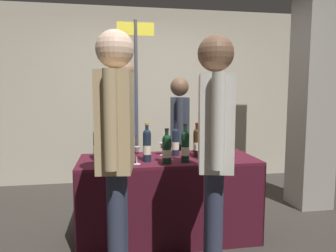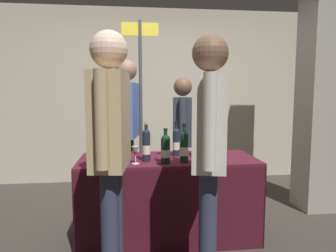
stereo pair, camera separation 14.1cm
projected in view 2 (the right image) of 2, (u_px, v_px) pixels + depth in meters
The scene contains 23 objects.
ground_plane at pixel (168, 236), 2.95m from camera, with size 12.00×12.00×0.00m, color #38332D.
back_partition at pixel (153, 96), 4.80m from camera, with size 6.32×0.12×2.63m, color #B2A893.
concrete_pillar at pixel (321, 81), 3.53m from camera, with size 0.41×0.41×3.01m, color gray.
tasting_table at pixel (168, 183), 2.89m from camera, with size 1.63×0.66×0.77m.
featured_wine_bottle at pixel (176, 142), 2.96m from camera, with size 0.07×0.07×0.33m.
display_bottle_0 at pixel (98, 144), 2.78m from camera, with size 0.07×0.07×0.34m.
display_bottle_1 at pixel (101, 140), 2.97m from camera, with size 0.07×0.07×0.35m.
display_bottle_2 at pixel (207, 140), 2.98m from camera, with size 0.08×0.08×0.35m.
display_bottle_3 at pixel (146, 145), 2.72m from camera, with size 0.07×0.07×0.34m.
display_bottle_4 at pixel (197, 142), 2.92m from camera, with size 0.07×0.07×0.32m.
display_bottle_5 at pixel (166, 149), 2.63m from camera, with size 0.08×0.08×0.30m.
display_bottle_6 at pixel (184, 146), 2.67m from camera, with size 0.07×0.07×0.34m.
display_bottle_7 at pixel (202, 146), 2.76m from camera, with size 0.07×0.07×0.30m.
wine_glass_near_vendor at pixel (135, 151), 2.63m from camera, with size 0.07×0.07×0.15m.
wine_glass_mid at pixel (223, 147), 2.85m from camera, with size 0.07×0.07×0.14m.
wine_glass_near_taster at pixel (164, 146), 2.99m from camera, with size 0.08×0.08×0.12m.
flower_vase at pixel (115, 145), 2.94m from camera, with size 0.11×0.11×0.37m.
brochure_stand at pixel (217, 153), 2.72m from camera, with size 0.13×0.01×0.16m, color silver.
vendor_presenter at pixel (127, 121), 3.47m from camera, with size 0.28×0.59×1.74m.
vendor_assistant at pixel (183, 132), 3.58m from camera, with size 0.28×0.57×1.54m.
taster_foreground_right at pixel (111, 139), 2.02m from camera, with size 0.26×0.59×1.77m.
taster_foreground_left at pixel (209, 139), 2.07m from camera, with size 0.32×0.61×1.75m.
booth_signpost at pixel (141, 95), 3.87m from camera, with size 0.46×0.04×2.25m.
Camera 2 is at (-0.33, -2.80, 1.38)m, focal length 32.95 mm.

